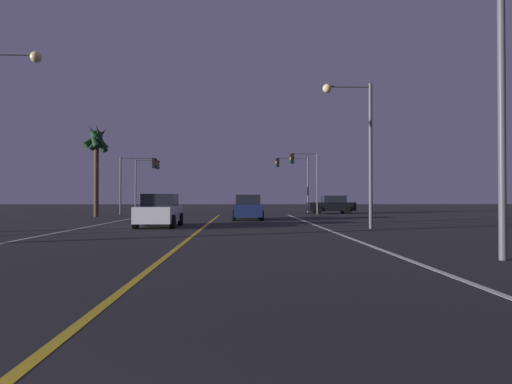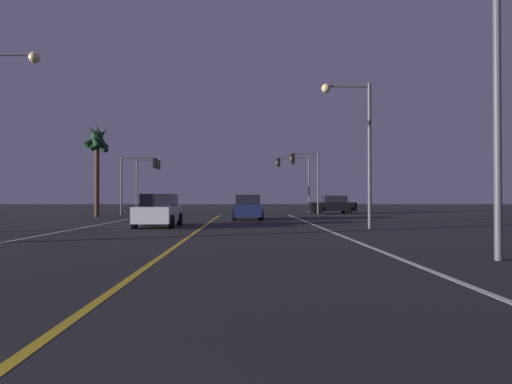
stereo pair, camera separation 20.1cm
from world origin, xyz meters
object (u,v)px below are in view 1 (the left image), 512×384
Objects in this scene: car_crossing_side at (332,205)px; car_ahead_far at (248,208)px; traffic_light_far_left at (147,174)px; street_lamp_right_near at (485,35)px; traffic_light_far_right at (292,172)px; street_lamp_right_far at (358,134)px; palm_tree_left_far at (97,144)px; traffic_light_near_left at (139,172)px; car_oncoming at (160,211)px; traffic_light_near_right at (304,169)px.

car_ahead_far is at bearing 54.28° from car_crossing_side.
street_lamp_right_near is at bearing -65.61° from traffic_light_far_left.
traffic_light_far_right is 0.79× the size of street_lamp_right_far.
palm_tree_left_far reaches higher than car_crossing_side.
street_lamp_right_far is at bearing -50.03° from traffic_light_near_left.
traffic_light_far_right is at bearing 21.18° from traffic_light_near_left.
car_ahead_far is (-8.08, -11.23, 0.00)m from car_crossing_side.
car_oncoming is 0.81× the size of traffic_light_far_left.
palm_tree_left_far is (-17.20, 24.18, 0.23)m from street_lamp_right_near.
traffic_light_far_left reaches higher than car_ahead_far.
car_oncoming is at bearing 146.29° from car_ahead_far.
traffic_light_far_right is (9.40, 21.43, 3.32)m from car_oncoming.
street_lamp_right_near is at bearing 85.16° from car_crossing_side.
street_lamp_right_far is (-0.20, 10.83, -0.87)m from street_lamp_right_near.
street_lamp_right_far reaches higher than car_ahead_far.
traffic_light_far_left is (-17.97, 3.20, 3.08)m from car_crossing_side.
traffic_light_near_right is 5.52m from traffic_light_far_right.
palm_tree_left_far reaches higher than street_lamp_right_far.
palm_tree_left_far reaches higher than car_oncoming.
traffic_light_far_right is 0.76× the size of palm_tree_left_far.
street_lamp_right_near is (15.37, -33.90, 1.56)m from traffic_light_far_left.
traffic_light_near_right is 0.77× the size of street_lamp_right_far.
traffic_light_near_right is (5.15, 8.93, 3.21)m from car_ahead_far.
palm_tree_left_far is (-1.83, -9.72, 1.79)m from traffic_light_far_left.
traffic_light_near_left is 0.90× the size of traffic_light_far_right.
street_lamp_right_near is (14.93, -28.40, 1.70)m from traffic_light_near_left.
car_oncoming is (-4.67, -7.00, 0.00)m from car_ahead_far.
traffic_light_near_right is (9.82, 15.93, 3.21)m from car_oncoming.
traffic_light_far_right is at bearing -85.65° from traffic_light_near_right.
street_lamp_right_near is at bearing -164.29° from car_ahead_far.
car_crossing_side is 0.81× the size of traffic_light_far_left.
car_crossing_side is at bearing 7.46° from traffic_light_near_left.
street_lamp_right_near reaches higher than palm_tree_left_far.
car_oncoming is 10.76m from street_lamp_right_far.
traffic_light_far_left is at bearing 94.52° from traffic_light_near_left.
palm_tree_left_far is at bearing 68.11° from car_ahead_far.
car_crossing_side is 0.59× the size of palm_tree_left_far.
traffic_light_near_right is (-2.92, -2.30, 3.21)m from car_crossing_side.
palm_tree_left_far is at bearing -118.26° from traffic_light_near_left.
traffic_light_near_left is (-14.61, 0.00, -0.26)m from traffic_light_near_right.
traffic_light_near_left is at bearing -50.03° from street_lamp_right_far.
traffic_light_near_right is at bearing -20.08° from traffic_light_far_left.
street_lamp_right_far reaches higher than traffic_light_far_right.
palm_tree_left_far reaches higher than traffic_light_far_right.
car_oncoming is at bearing 66.31° from traffic_light_far_right.
traffic_light_far_left is 0.75× the size of street_lamp_right_far.
traffic_light_near_right reaches higher than car_oncoming.
traffic_light_far_right is 1.05× the size of traffic_light_far_left.
street_lamp_right_near is at bearing 90.65° from traffic_light_near_right.
traffic_light_near_left is 15.23m from traffic_light_far_right.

